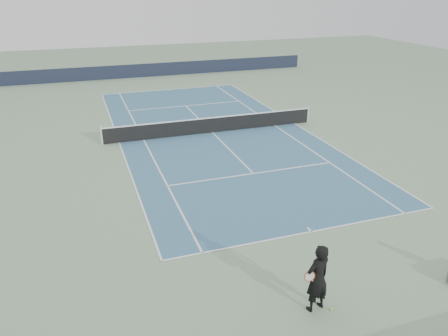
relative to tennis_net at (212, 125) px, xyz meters
name	(u,v)px	position (x,y,z in m)	size (l,w,h in m)	color
ground	(212,133)	(0.00, 0.00, -0.50)	(80.00, 80.00, 0.00)	gray
court_surface	(212,133)	(0.00, 0.00, -0.50)	(10.97, 23.77, 0.01)	#386585
tennis_net	(212,125)	(0.00, 0.00, 0.00)	(12.90, 0.10, 1.07)	silver
windscreen_far	(156,70)	(0.00, 17.88, 0.10)	(30.00, 0.25, 1.20)	black
tennis_player	(317,278)	(-1.92, -15.44, 0.52)	(0.89, 0.70, 2.04)	black
tennis_ball	(331,309)	(-1.53, -15.66, -0.47)	(0.07, 0.07, 0.07)	yellow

